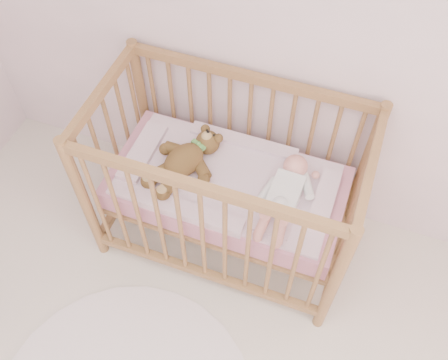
% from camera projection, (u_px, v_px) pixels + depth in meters
% --- Properties ---
extents(wall_back, '(4.00, 0.02, 2.70)m').
position_uv_depth(wall_back, '(333.00, 18.00, 2.09)').
color(wall_back, beige).
rests_on(wall_back, floor).
extents(crib, '(1.36, 0.76, 1.00)m').
position_uv_depth(crib, '(227.00, 186.00, 2.62)').
color(crib, '#A27645').
rests_on(crib, floor).
extents(mattress, '(1.22, 0.62, 0.13)m').
position_uv_depth(mattress, '(227.00, 188.00, 2.64)').
color(mattress, pink).
rests_on(mattress, crib).
extents(blanket, '(1.10, 0.58, 0.06)m').
position_uv_depth(blanket, '(227.00, 179.00, 2.57)').
color(blanket, pink).
rests_on(blanket, mattress).
extents(baby, '(0.29, 0.57, 0.13)m').
position_uv_depth(baby, '(286.00, 191.00, 2.44)').
color(baby, white).
rests_on(baby, blanket).
extents(teddy_bear, '(0.53, 0.61, 0.14)m').
position_uv_depth(teddy_bear, '(184.00, 160.00, 2.54)').
color(teddy_bear, brown).
rests_on(teddy_bear, blanket).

